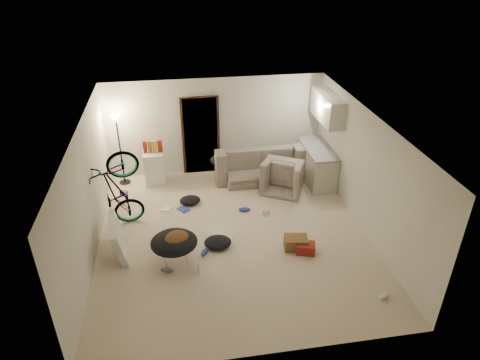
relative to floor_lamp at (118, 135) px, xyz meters
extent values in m
cube|color=beige|center=(2.40, -2.65, -1.32)|extent=(5.50, 6.00, 0.02)
cube|color=white|center=(2.40, -2.65, 1.20)|extent=(5.50, 6.00, 0.02)
cube|color=silver|center=(2.40, 0.36, -0.06)|extent=(5.50, 0.02, 2.50)
cube|color=silver|center=(2.40, -5.66, -0.06)|extent=(5.50, 0.02, 2.50)
cube|color=silver|center=(-0.36, -2.65, -0.06)|extent=(0.02, 6.00, 2.50)
cube|color=silver|center=(5.16, -2.65, -0.06)|extent=(0.02, 6.00, 2.50)
cube|color=black|center=(2.00, 0.32, -0.29)|extent=(0.85, 0.10, 2.04)
cube|color=#351D12|center=(2.00, 0.29, -0.29)|extent=(0.97, 0.04, 2.10)
cylinder|color=black|center=(0.00, 0.00, -1.29)|extent=(0.28, 0.28, 0.03)
cylinder|color=black|center=(0.00, 0.00, -0.46)|extent=(0.04, 0.04, 1.70)
cone|color=#FFE0A5|center=(0.00, 0.00, 0.41)|extent=(0.24, 0.24, 0.18)
cube|color=beige|center=(4.83, -0.65, -0.87)|extent=(0.60, 1.50, 0.88)
cube|color=gray|center=(4.83, -0.65, -0.41)|extent=(0.64, 1.54, 0.04)
cube|color=beige|center=(4.96, -0.65, 0.64)|extent=(0.38, 1.40, 0.65)
imported|color=#39413A|center=(3.41, -0.20, -0.98)|extent=(2.26, 0.90, 0.66)
imported|color=#39413A|center=(3.96, -0.88, -0.99)|extent=(1.26, 1.21, 0.63)
imported|color=black|center=(0.10, -1.95, -0.81)|extent=(1.97, 1.05, 1.08)
imported|color=maroon|center=(1.59, -3.76, -1.30)|extent=(0.26, 0.21, 0.02)
cube|color=white|center=(0.78, -0.10, -0.89)|extent=(0.51, 0.51, 0.84)
cube|color=maroon|center=(0.61, -0.10, -0.31)|extent=(0.11, 0.08, 0.30)
cube|color=#B86517|center=(0.73, -0.10, -0.31)|extent=(0.10, 0.07, 0.30)
cube|color=gold|center=(0.85, -0.10, -0.31)|extent=(0.12, 0.10, 0.30)
cube|color=maroon|center=(0.97, -0.10, -0.31)|extent=(0.11, 0.09, 0.30)
cylinder|color=silver|center=(1.18, -3.30, -1.10)|extent=(0.58, 0.58, 0.41)
ellipsoid|color=black|center=(1.18, -3.30, -0.85)|extent=(0.82, 0.82, 0.34)
torus|color=black|center=(1.18, -3.30, -0.85)|extent=(0.88, 0.88, 0.06)
ellipsoid|color=brown|center=(1.23, -3.33, -0.74)|extent=(0.61, 0.57, 0.22)
ellipsoid|color=black|center=(2.46, -0.20, -0.77)|extent=(0.61, 0.52, 0.28)
cube|color=silver|center=(0.10, -2.82, -0.96)|extent=(0.41, 1.08, 0.71)
cube|color=brown|center=(3.57, -3.28, -1.18)|extent=(0.50, 0.39, 0.26)
cube|color=maroon|center=(3.72, -3.44, -1.20)|extent=(0.42, 0.36, 0.21)
cylinder|color=silver|center=(3.23, -2.01, -1.23)|extent=(0.15, 0.15, 0.15)
cone|color=silver|center=(3.23, -2.01, -1.13)|extent=(0.08, 0.08, 0.06)
cube|color=beige|center=(2.15, -2.49, -1.30)|extent=(0.74, 0.73, 0.01)
cube|color=#293A95|center=(1.41, -1.51, -1.29)|extent=(0.31, 0.33, 0.03)
cube|color=silver|center=(1.04, -1.41, -1.29)|extent=(0.29, 0.32, 0.02)
ellipsoid|color=#293A95|center=(2.78, -1.80, -1.26)|extent=(0.29, 0.14, 0.10)
ellipsoid|color=#293A95|center=(1.74, -3.18, -1.26)|extent=(0.21, 0.27, 0.09)
ellipsoid|color=slate|center=(1.01, -3.58, -1.26)|extent=(0.28, 0.19, 0.09)
ellipsoid|color=white|center=(4.70, -4.84, -1.26)|extent=(0.26, 0.22, 0.09)
ellipsoid|color=black|center=(2.04, -2.96, -1.22)|extent=(0.59, 0.52, 0.18)
ellipsoid|color=black|center=(1.58, -1.24, -1.23)|extent=(0.49, 0.43, 0.15)
camera|label=1|loc=(1.37, -9.82, 4.08)|focal=32.00mm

